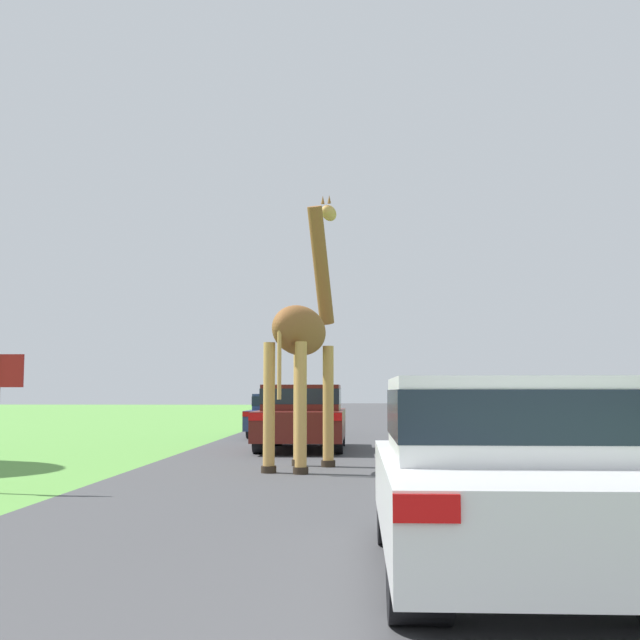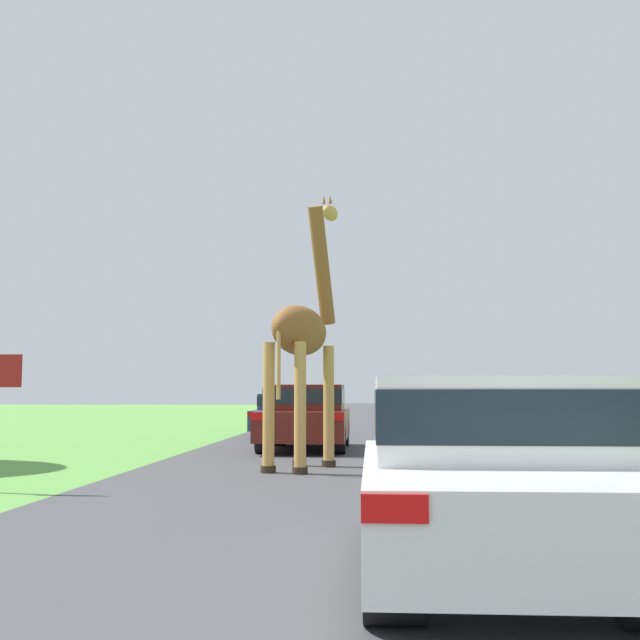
% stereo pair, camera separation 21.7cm
% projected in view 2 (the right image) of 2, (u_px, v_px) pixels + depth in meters
% --- Properties ---
extents(road, '(7.16, 120.00, 0.00)m').
position_uv_depth(road, '(358.00, 427.00, 30.09)').
color(road, '#424244').
rests_on(road, ground).
extents(giraffe_near_road, '(1.25, 2.76, 5.10)m').
position_uv_depth(giraffe_near_road, '(303.00, 337.00, 14.03)').
color(giraffe_near_road, tan).
rests_on(giraffe_near_road, ground).
extents(car_lead_maroon, '(1.82, 4.06, 1.44)m').
position_uv_depth(car_lead_maroon, '(489.00, 470.00, 5.84)').
color(car_lead_maroon, silver).
rests_on(car_lead_maroon, ground).
extents(car_queue_right, '(1.93, 4.12, 1.49)m').
position_uv_depth(car_queue_right, '(305.00, 416.00, 18.47)').
color(car_queue_right, '#561914').
rests_on(car_queue_right, ground).
extents(car_queue_left, '(1.89, 4.54, 1.26)m').
position_uv_depth(car_queue_left, '(290.00, 413.00, 24.12)').
color(car_queue_left, navy).
rests_on(car_queue_left, ground).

